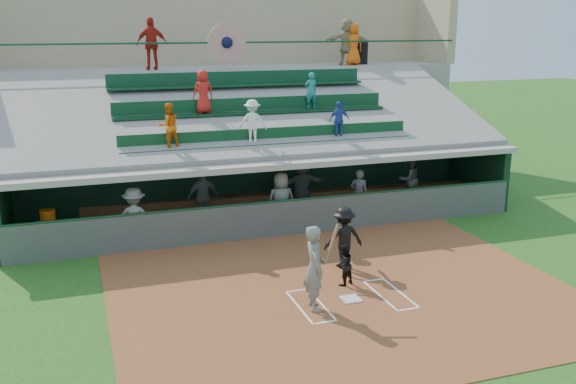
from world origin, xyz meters
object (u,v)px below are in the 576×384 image
object	(u,v)px
batter_at_plate	(315,268)
trash_bin	(361,53)
catcher	(344,265)
water_cooler	(48,217)
home_plate	(351,299)
white_table	(49,235)

from	to	relation	value
batter_at_plate	trash_bin	distance (m)	15.66
catcher	water_cooler	world-z (taller)	water_cooler
catcher	home_plate	bearing A→B (deg)	57.32
water_cooler	trash_bin	world-z (taller)	trash_bin
home_plate	trash_bin	xyz separation A→B (m)	(6.21, 13.15, 5.03)
home_plate	water_cooler	bearing A→B (deg)	137.53
home_plate	white_table	world-z (taller)	white_table
catcher	trash_bin	bearing A→B (deg)	-136.68
home_plate	water_cooler	world-z (taller)	water_cooler
home_plate	batter_at_plate	bearing A→B (deg)	-170.59
trash_bin	white_table	bearing A→B (deg)	-152.05
catcher	water_cooler	bearing A→B (deg)	-57.92
batter_at_plate	trash_bin	bearing A→B (deg)	61.61
white_table	trash_bin	world-z (taller)	trash_bin
white_table	batter_at_plate	bearing A→B (deg)	-31.96
home_plate	white_table	distance (m)	9.24
batter_at_plate	catcher	size ratio (longest dim) A/B	1.89
catcher	trash_bin	world-z (taller)	trash_bin
batter_at_plate	water_cooler	xyz separation A→B (m)	(-5.78, 6.36, -0.09)
catcher	water_cooler	distance (m)	8.77
white_table	catcher	bearing A→B (deg)	-21.66
white_table	trash_bin	distance (m)	15.44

